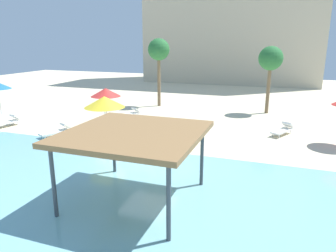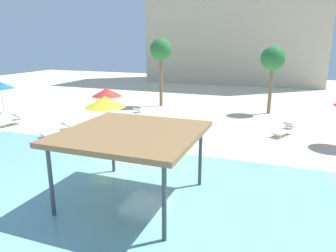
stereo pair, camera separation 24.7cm
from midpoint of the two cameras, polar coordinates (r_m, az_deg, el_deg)
The scene contains 14 objects.
ground_plane at distance 15.63m, azimuth -4.13°, elevation -6.30°, with size 80.00×80.00×0.00m, color beige.
lagoon_water at distance 11.48m, azimuth -15.06°, elevation -15.02°, with size 44.00×13.50×0.04m, color #7AB7C1.
shade_pavilion at distance 11.14m, azimuth -6.73°, elevation -1.63°, with size 4.66×4.66×2.65m.
beach_umbrella_red_1 at distance 20.90m, azimuth -11.53°, elevation 5.97°, with size 1.94×1.94×2.76m.
beach_umbrella_yellow_3 at distance 17.92m, azimuth -11.78°, elevation 4.28°, with size 2.25×2.25×2.74m.
lounge_chair_0 at distance 24.39m, azimuth -7.14°, elevation 2.26°, with size 1.43×1.95×0.74m.
lounge_chair_1 at distance 24.46m, azimuth -27.21°, elevation 0.72°, with size 1.03×1.98×0.74m.
lounge_chair_3 at distance 20.37m, azimuth 0.24°, elevation -0.17°, with size 1.18×1.99×0.74m.
lounge_chair_4 at distance 17.89m, azimuth 2.99°, elevation -2.37°, with size 0.73×1.93×0.74m.
lounge_chair_5 at distance 20.67m, azimuth -19.69°, elevation -0.85°, with size 1.36×1.97×0.74m.
lounge_chair_6 at distance 21.02m, azimuth 19.72°, elevation -0.60°, with size 1.40×1.96×0.74m.
palm_tree_0 at distance 26.53m, azimuth 17.77°, elevation 11.34°, with size 1.90×1.90×5.34m.
palm_tree_1 at distance 28.28m, azimuth -1.94°, elevation 13.37°, with size 1.90×1.90×5.94m.
hotel_block_0 at distance 47.35m, azimuth 11.61°, elevation 21.11°, with size 23.67×8.56×21.85m, color beige.
Camera 1 is at (5.82, -13.34, 5.67)m, focal length 33.78 mm.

